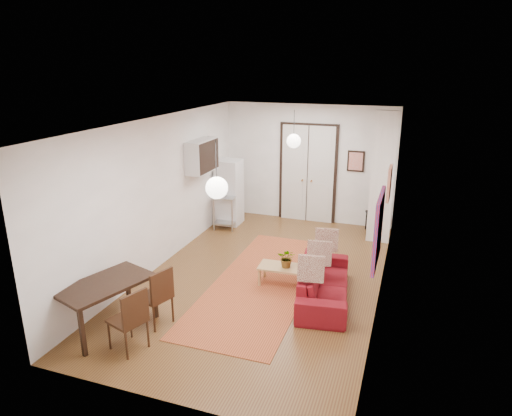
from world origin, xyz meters
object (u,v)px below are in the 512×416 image
(sofa, at_px, (324,283))
(kitchen_counter, at_px, (228,205))
(coffee_table, at_px, (281,269))
(dining_chair_far, at_px, (131,311))
(dining_chair_near, at_px, (157,289))
(fridge, at_px, (229,192))
(black_side_chair, at_px, (377,209))
(dining_table, at_px, (105,288))

(sofa, xyz_separation_m, kitchen_counter, (-2.97, 2.91, 0.21))
(coffee_table, height_order, dining_chair_far, dining_chair_far)
(dining_chair_near, bearing_deg, fridge, -153.04)
(kitchen_counter, bearing_deg, black_side_chair, 4.08)
(coffee_table, relative_size, dining_table, 0.54)
(sofa, distance_m, dining_chair_far, 3.20)
(fridge, xyz_separation_m, dining_chair_near, (0.67, -4.53, -0.27))
(fridge, height_order, dining_table, fridge)
(kitchen_counter, distance_m, black_side_chair, 3.58)
(fridge, distance_m, dining_chair_far, 5.28)
(kitchen_counter, bearing_deg, dining_chair_near, -89.38)
(fridge, bearing_deg, sofa, -45.59)
(sofa, xyz_separation_m, dining_table, (-2.90, -1.96, 0.37))
(dining_chair_near, xyz_separation_m, black_side_chair, (2.83, 5.17, 0.01))
(dining_chair_near, relative_size, black_side_chair, 1.00)
(coffee_table, xyz_separation_m, fridge, (-2.14, 2.76, 0.49))
(dining_chair_far, distance_m, black_side_chair, 6.52)
(kitchen_counter, bearing_deg, coffee_table, -59.05)
(sofa, height_order, dining_chair_near, dining_chair_near)
(dining_table, bearing_deg, black_side_chair, 58.58)
(sofa, xyz_separation_m, coffee_table, (-0.82, 0.26, 0.02))
(dining_table, bearing_deg, dining_chair_near, 36.40)
(coffee_table, xyz_separation_m, dining_chair_far, (-1.47, -2.47, 0.23))
(fridge, height_order, dining_chair_near, fridge)
(coffee_table, bearing_deg, dining_chair_near, -129.79)
(black_side_chair, bearing_deg, kitchen_counter, -8.28)
(kitchen_counter, distance_m, dining_chair_far, 5.17)
(sofa, height_order, dining_chair_far, dining_chair_far)
(sofa, bearing_deg, kitchen_counter, 37.57)
(black_side_chair, bearing_deg, sofa, 61.37)
(coffee_table, bearing_deg, sofa, -17.31)
(fridge, bearing_deg, dining_chair_far, -82.85)
(dining_table, bearing_deg, sofa, 34.02)
(coffee_table, height_order, fridge, fridge)
(coffee_table, distance_m, black_side_chair, 3.67)
(dining_table, relative_size, dining_chair_near, 1.65)
(coffee_table, bearing_deg, dining_chair_far, -120.83)
(kitchen_counter, height_order, black_side_chair, black_side_chair)
(dining_chair_far, bearing_deg, kitchen_counter, -154.01)
(kitchen_counter, distance_m, fridge, 0.32)
(sofa, xyz_separation_m, fridge, (-2.97, 3.01, 0.51))
(kitchen_counter, height_order, dining_chair_near, dining_chair_near)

